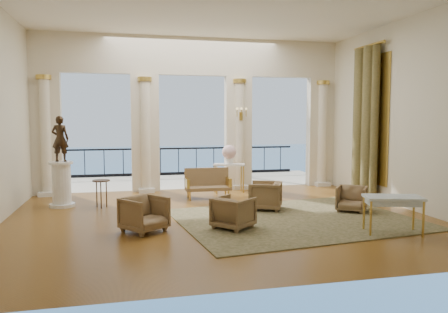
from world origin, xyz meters
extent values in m
plane|color=#4F2F0F|center=(0.00, 0.00, 0.00)|extent=(9.00, 9.00, 0.00)
plane|color=beige|center=(0.00, -4.00, 2.25)|extent=(9.00, 0.00, 9.00)
plane|color=beige|center=(4.50, 0.00, 2.25)|extent=(0.00, 8.00, 8.00)
plane|color=white|center=(0.00, 0.00, 4.50)|extent=(9.00, 9.00, 0.00)
cube|color=beige|center=(0.00, 3.85, 3.95)|extent=(9.00, 0.30, 1.10)
cube|color=beige|center=(-4.10, 3.85, 1.70)|extent=(0.80, 0.30, 3.40)
cylinder|color=beige|center=(-4.10, 3.67, 1.60)|extent=(0.28, 0.28, 3.20)
cylinder|color=gold|center=(-4.10, 3.67, 3.25)|extent=(0.40, 0.40, 0.12)
cube|color=silver|center=(-4.10, 3.67, 0.06)|extent=(0.45, 0.45, 0.12)
cube|color=beige|center=(-1.40, 3.85, 1.70)|extent=(0.80, 0.30, 3.40)
cylinder|color=beige|center=(-1.40, 3.67, 1.60)|extent=(0.28, 0.28, 3.20)
cylinder|color=gold|center=(-1.40, 3.67, 3.25)|extent=(0.40, 0.40, 0.12)
cube|color=silver|center=(-1.40, 3.67, 0.06)|extent=(0.45, 0.45, 0.12)
cube|color=beige|center=(1.40, 3.85, 1.70)|extent=(0.80, 0.30, 3.40)
cylinder|color=beige|center=(1.40, 3.67, 1.60)|extent=(0.28, 0.28, 3.20)
cylinder|color=gold|center=(1.40, 3.67, 3.25)|extent=(0.40, 0.40, 0.12)
cube|color=silver|center=(1.40, 3.67, 0.06)|extent=(0.45, 0.45, 0.12)
cube|color=beige|center=(4.10, 3.85, 1.70)|extent=(0.80, 0.30, 3.40)
cylinder|color=beige|center=(4.10, 3.67, 1.60)|extent=(0.28, 0.28, 3.20)
cylinder|color=gold|center=(4.10, 3.67, 3.25)|extent=(0.40, 0.40, 0.12)
cube|color=silver|center=(4.10, 3.67, 0.06)|extent=(0.45, 0.45, 0.12)
cube|color=beige|center=(0.00, 5.80, -0.05)|extent=(10.00, 3.60, 0.10)
cube|color=black|center=(0.00, 7.40, 1.00)|extent=(9.00, 0.06, 0.06)
cube|color=black|center=(0.00, 7.40, 0.05)|extent=(9.00, 0.06, 0.10)
cylinder|color=black|center=(0.00, 7.40, 0.50)|extent=(0.03, 0.03, 1.00)
cylinder|color=black|center=(-4.10, 7.40, 0.50)|extent=(0.03, 0.03, 1.00)
cylinder|color=black|center=(4.10, 7.40, 0.50)|extent=(0.03, 0.03, 1.00)
cylinder|color=#4C3823|center=(2.00, 6.60, 2.10)|extent=(0.20, 0.20, 4.20)
plane|color=#286092|center=(0.00, 60.00, -6.00)|extent=(160.00, 160.00, 0.00)
cylinder|color=#4E4D23|center=(4.30, 1.05, 2.00)|extent=(0.26, 0.26, 4.00)
cylinder|color=#4E4D23|center=(4.26, 1.50, 2.00)|extent=(0.32, 0.32, 4.00)
cylinder|color=#4E4D23|center=(4.30, 1.95, 2.00)|extent=(0.26, 0.26, 4.00)
cylinder|color=gold|center=(4.35, 1.50, 4.05)|extent=(0.08, 1.40, 0.08)
cube|color=gold|center=(4.47, 1.50, 2.10)|extent=(0.04, 1.60, 3.40)
cube|color=gold|center=(1.40, 3.53, 2.20)|extent=(0.10, 0.04, 0.25)
cylinder|color=gold|center=(1.26, 3.45, 2.30)|extent=(0.02, 0.02, 0.22)
cylinder|color=gold|center=(1.40, 3.45, 2.30)|extent=(0.02, 0.02, 0.22)
cylinder|color=gold|center=(1.54, 3.45, 2.30)|extent=(0.02, 0.02, 0.22)
cube|color=#30371B|center=(1.50, -0.54, 0.01)|extent=(5.26, 4.33, 0.02)
imported|color=#483A1F|center=(-1.66, -0.82, 0.37)|extent=(0.97, 0.97, 0.74)
imported|color=#483A1F|center=(3.06, -0.09, 0.33)|extent=(0.87, 0.86, 0.65)
imported|color=#483A1F|center=(1.19, 0.54, 0.37)|extent=(0.91, 0.93, 0.74)
imported|color=#483A1F|center=(0.04, -0.98, 0.35)|extent=(0.92, 0.92, 0.69)
cube|color=#483A1F|center=(0.16, 2.30, 0.27)|extent=(1.21, 0.51, 0.09)
cube|color=#483A1F|center=(0.17, 2.53, 0.55)|extent=(1.21, 0.09, 0.49)
cube|color=gold|center=(-0.40, 2.31, 0.43)|extent=(0.08, 0.49, 0.23)
cube|color=gold|center=(0.73, 2.29, 0.43)|extent=(0.08, 0.49, 0.23)
cylinder|color=gold|center=(-0.36, 2.11, 0.11)|extent=(0.04, 0.04, 0.22)
cylinder|color=gold|center=(0.68, 2.10, 0.11)|extent=(0.04, 0.04, 0.22)
cylinder|color=gold|center=(-0.35, 2.50, 0.11)|extent=(0.04, 0.04, 0.22)
cylinder|color=gold|center=(0.68, 2.49, 0.11)|extent=(0.04, 0.04, 0.22)
cube|color=#A3BCD0|center=(2.83, -2.00, 0.68)|extent=(1.14, 0.82, 0.05)
cylinder|color=gold|center=(2.32, -2.09, 0.33)|extent=(0.04, 0.04, 0.66)
cylinder|color=gold|center=(3.21, -2.35, 0.33)|extent=(0.04, 0.04, 0.66)
cylinder|color=gold|center=(2.45, -1.65, 0.33)|extent=(0.04, 0.04, 0.66)
cylinder|color=gold|center=(3.34, -1.91, 0.33)|extent=(0.04, 0.04, 0.66)
cylinder|color=silver|center=(-3.50, 1.99, 0.04)|extent=(0.60, 0.60, 0.08)
cylinder|color=silver|center=(-3.50, 1.99, 0.55)|extent=(0.44, 0.44, 0.96)
cylinder|color=silver|center=(-3.50, 1.99, 1.07)|extent=(0.56, 0.56, 0.06)
imported|color=black|center=(-3.50, 1.99, 1.65)|extent=(0.44, 0.33, 1.10)
cube|color=silver|center=(0.93, 3.05, 0.81)|extent=(0.94, 0.62, 0.05)
cylinder|color=gold|center=(0.52, 3.07, 0.39)|extent=(0.04, 0.04, 0.79)
cylinder|color=gold|center=(1.25, 2.80, 0.39)|extent=(0.04, 0.04, 0.79)
cylinder|color=gold|center=(0.60, 3.30, 0.39)|extent=(0.04, 0.04, 0.79)
cylinder|color=gold|center=(1.34, 3.03, 0.39)|extent=(0.04, 0.04, 0.79)
cylinder|color=white|center=(0.93, 3.05, 0.96)|extent=(0.20, 0.20, 0.25)
sphere|color=pink|center=(0.93, 3.05, 1.17)|extent=(0.41, 0.41, 0.41)
cylinder|color=black|center=(-2.56, 1.66, 0.66)|extent=(0.41, 0.41, 0.03)
cylinder|color=black|center=(-2.45, 1.72, 0.32)|extent=(0.03, 0.03, 0.64)
cylinder|color=black|center=(-2.67, 1.73, 0.32)|extent=(0.03, 0.03, 0.64)
cylinder|color=black|center=(-2.56, 1.53, 0.32)|extent=(0.03, 0.03, 0.64)
camera|label=1|loc=(-2.01, -9.06, 2.14)|focal=35.00mm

